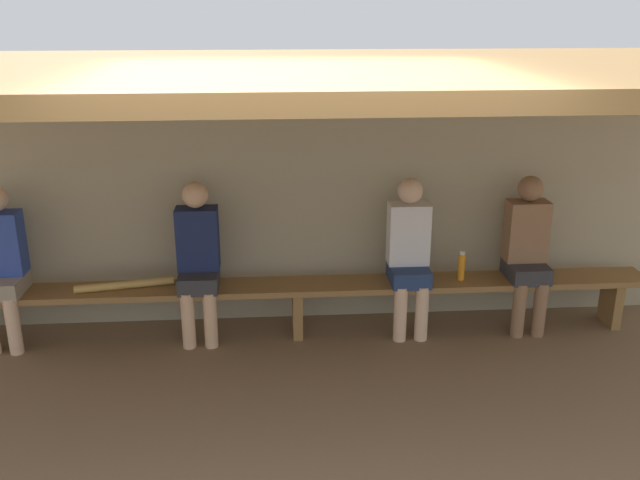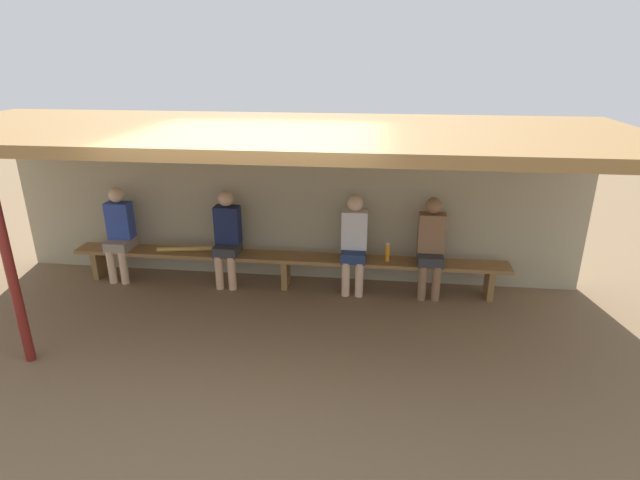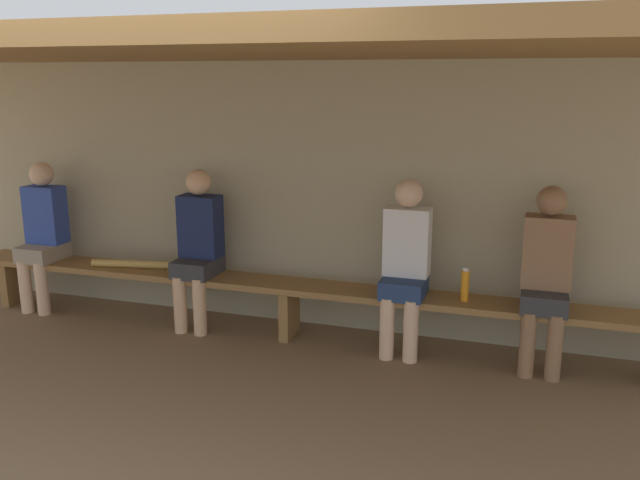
# 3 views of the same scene
# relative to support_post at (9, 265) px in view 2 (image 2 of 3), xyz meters

# --- Properties ---
(ground_plane) EXTENTS (24.00, 24.00, 0.00)m
(ground_plane) POSITION_rel_support_post_xyz_m (2.38, 0.55, -1.10)
(ground_plane) COLOR brown
(back_wall) EXTENTS (8.00, 0.20, 2.20)m
(back_wall) POSITION_rel_support_post_xyz_m (2.38, 2.55, 0.00)
(back_wall) COLOR tan
(back_wall) RESTS_ON ground
(dugout_roof) EXTENTS (8.00, 2.80, 0.12)m
(dugout_roof) POSITION_rel_support_post_xyz_m (2.38, 1.25, 1.16)
(dugout_roof) COLOR olive
(dugout_roof) RESTS_ON back_wall
(support_post) EXTENTS (0.10, 0.10, 2.20)m
(support_post) POSITION_rel_support_post_xyz_m (0.00, 0.00, 0.00)
(support_post) COLOR maroon
(support_post) RESTS_ON ground
(bench) EXTENTS (6.00, 0.36, 0.46)m
(bench) POSITION_rel_support_post_xyz_m (2.38, 2.10, -0.71)
(bench) COLOR olive
(bench) RESTS_ON ground
(player_near_post) EXTENTS (0.34, 0.42, 1.34)m
(player_near_post) POSITION_rel_support_post_xyz_m (3.31, 2.10, -0.37)
(player_near_post) COLOR navy
(player_near_post) RESTS_ON ground
(player_in_blue) EXTENTS (0.34, 0.42, 1.34)m
(player_in_blue) POSITION_rel_support_post_xyz_m (1.57, 2.10, -0.37)
(player_in_blue) COLOR #333338
(player_in_blue) RESTS_ON ground
(player_shirtless_tan) EXTENTS (0.34, 0.42, 1.34)m
(player_shirtless_tan) POSITION_rel_support_post_xyz_m (0.00, 2.10, -0.37)
(player_shirtless_tan) COLOR gray
(player_shirtless_tan) RESTS_ON ground
(player_middle) EXTENTS (0.34, 0.42, 1.34)m
(player_middle) POSITION_rel_support_post_xyz_m (4.32, 2.10, -0.37)
(player_middle) COLOR #333338
(player_middle) RESTS_ON ground
(water_bottle_green) EXTENTS (0.06, 0.06, 0.25)m
(water_bottle_green) POSITION_rel_support_post_xyz_m (3.76, 2.09, -0.52)
(water_bottle_green) COLOR orange
(water_bottle_green) RESTS_ON bench
(baseball_bat) EXTENTS (0.79, 0.21, 0.07)m
(baseball_bat) POSITION_rel_support_post_xyz_m (0.96, 2.10, -0.61)
(baseball_bat) COLOR tan
(baseball_bat) RESTS_ON bench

